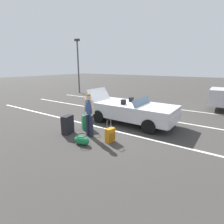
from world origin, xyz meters
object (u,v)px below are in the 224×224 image
at_px(convertible_car, 135,111).
at_px(parking_lamp_post, 78,62).
at_px(traveler_person, 89,113).
at_px(suitcase_medium_bright, 87,122).
at_px(suitcase_small_carryon, 110,135).
at_px(duffel_bag, 82,140).
at_px(suitcase_large_black, 68,125).

bearing_deg(convertible_car, parking_lamp_post, 148.71).
height_order(convertible_car, traveler_person, traveler_person).
height_order(suitcase_medium_bright, suitcase_small_carryon, suitcase_medium_bright).
height_order(convertible_car, suitcase_medium_bright, convertible_car).
distance_m(suitcase_small_carryon, duffel_bag, 1.01).
bearing_deg(suitcase_small_carryon, parking_lamp_post, 149.10).
relative_size(suitcase_medium_bright, duffel_bag, 1.44).
bearing_deg(convertible_car, suitcase_medium_bright, -126.06).
xyz_separation_m(suitcase_small_carryon, parking_lamp_post, (-9.31, 7.99, 2.69)).
bearing_deg(suitcase_small_carryon, convertible_car, 105.30).
height_order(duffel_bag, parking_lamp_post, parking_lamp_post).
bearing_deg(suitcase_medium_bright, duffel_bag, 156.66).
bearing_deg(suitcase_large_black, suitcase_medium_bright, -119.38).
height_order(convertible_car, suitcase_small_carryon, convertible_car).
bearing_deg(parking_lamp_post, suitcase_small_carryon, -40.65).
bearing_deg(suitcase_medium_bright, parking_lamp_post, -12.90).
distance_m(duffel_bag, traveler_person, 1.09).
xyz_separation_m(suitcase_medium_bright, traveler_person, (0.63, -0.53, 0.62)).
distance_m(convertible_car, parking_lamp_post, 10.95).
height_order(suitcase_small_carryon, traveler_person, traveler_person).
distance_m(duffel_bag, parking_lamp_post, 12.58).
xyz_separation_m(convertible_car, traveler_person, (-0.73, -2.34, 0.34)).
relative_size(duffel_bag, parking_lamp_post, 0.13).
height_order(convertible_car, parking_lamp_post, parking_lamp_post).
height_order(duffel_bag, traveler_person, traveler_person).
xyz_separation_m(suitcase_large_black, duffel_bag, (1.18, -0.44, -0.21)).
bearing_deg(traveler_person, suitcase_large_black, 117.03).
relative_size(suitcase_large_black, suitcase_medium_bright, 0.80).
bearing_deg(suitcase_medium_bright, suitcase_small_carryon, -167.03).
xyz_separation_m(suitcase_large_black, parking_lamp_post, (-7.45, 8.29, 2.58)).
bearing_deg(suitcase_large_black, suitcase_small_carryon, 178.72).
height_order(suitcase_medium_bright, traveler_person, traveler_person).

